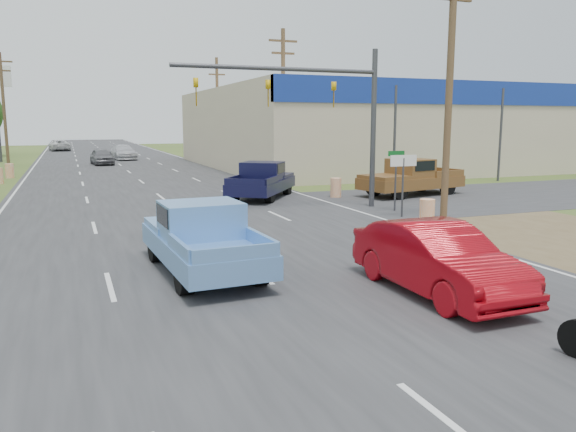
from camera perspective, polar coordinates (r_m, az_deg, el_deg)
name	(u,v)px	position (r m, az deg, el deg)	size (l,w,h in m)	color
ground	(454,428)	(7.84, 16.52, -19.98)	(200.00, 200.00, 0.00)	#394D1E
main_road	(129,172)	(45.68, -15.87, 4.34)	(15.00, 180.00, 0.02)	#2D2D30
cross_road	(182,214)	(24.02, -10.68, 0.21)	(120.00, 10.00, 0.02)	#2D2D30
dirt_verge	(529,229)	(22.00, 23.31, -1.26)	(8.00, 18.00, 0.01)	brown
big_box_store	(466,128)	(58.03, 17.63, 8.54)	(50.00, 28.10, 6.60)	#B7A88C
utility_pole_1	(450,83)	(23.00, 16.09, 12.87)	(2.00, 0.28, 10.00)	#4C3823
utility_pole_2	(283,100)	(38.89, -0.50, 11.69)	(2.00, 0.28, 10.00)	#4C3823
utility_pole_3	(217,107)	(56.07, -7.18, 10.93)	(2.00, 0.28, 10.00)	#4C3823
utility_pole_6	(4,106)	(57.57, -26.91, 9.96)	(2.00, 0.28, 10.00)	#4C3823
tree_3	(461,108)	(95.91, 17.19, 10.48)	(8.40, 8.40, 10.40)	#422D19
tree_5	(264,111)	(106.05, -2.48, 10.58)	(7.98, 7.98, 9.88)	#422D19
barrel_0	(427,213)	(21.51, 13.94, 0.35)	(0.56, 0.56, 1.00)	orange
barrel_1	(336,188)	(28.97, 4.88, 2.88)	(0.56, 0.56, 1.00)	orange
barrel_3	(10,171)	(43.62, -26.43, 4.13)	(0.56, 0.56, 1.00)	orange
lane_sign	(403,171)	(23.10, 11.63, 4.54)	(1.20, 0.08, 2.52)	#3F3F44
street_name_sign	(396,174)	(24.71, 10.89, 4.19)	(0.80, 0.08, 2.61)	#3F3F44
signal_mast	(319,99)	(24.54, 3.19, 11.78)	(9.12, 0.40, 7.00)	#3F3F44
red_convertible	(437,260)	(12.95, 14.87, -4.31)	(1.68, 4.81, 1.59)	maroon
blue_pickup	(201,237)	(14.56, -8.81, -2.08)	(2.36, 5.58, 1.82)	black
navy_pickup	(263,180)	(28.67, -2.59, 3.70)	(4.96, 5.76, 1.84)	black
brown_pickup	(410,177)	(30.23, 12.24, 3.88)	(6.18, 3.39, 1.94)	black
distant_car_grey	(102,157)	(54.14, -18.39, 5.74)	(1.75, 4.36, 1.49)	slate
distant_car_silver	(123,152)	(61.04, -16.38, 6.23)	(2.16, 5.31, 1.54)	silver
distant_car_white	(59,145)	(83.08, -22.21, 6.65)	(2.46, 5.34, 1.48)	beige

